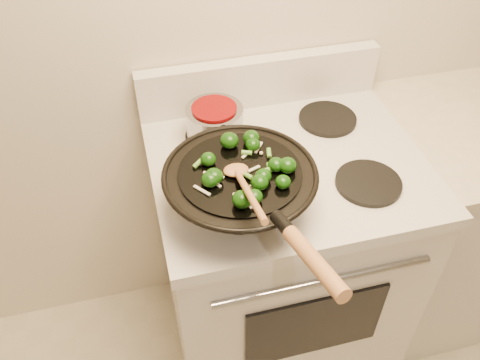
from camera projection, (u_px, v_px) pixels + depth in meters
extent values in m
cube|color=silver|center=(279.00, 263.00, 1.78)|extent=(0.76, 0.64, 0.88)
cube|color=silver|center=(287.00, 166.00, 1.47)|extent=(0.78, 0.66, 0.04)
cube|color=silver|center=(260.00, 81.00, 1.61)|extent=(0.78, 0.05, 0.16)
cylinder|color=#93959B|center=(324.00, 282.00, 1.32)|extent=(0.60, 0.02, 0.02)
cube|color=black|center=(315.00, 327.00, 1.48)|extent=(0.42, 0.01, 0.28)
cylinder|color=black|center=(240.00, 207.00, 1.31)|extent=(0.18, 0.18, 0.01)
cylinder|color=black|center=(368.00, 183.00, 1.38)|extent=(0.18, 0.18, 0.01)
cylinder|color=black|center=(215.00, 137.00, 1.52)|extent=(0.18, 0.18, 0.01)
cylinder|color=black|center=(328.00, 119.00, 1.59)|extent=(0.18, 0.18, 0.01)
cube|color=silver|center=(473.00, 216.00, 1.95)|extent=(0.85, 0.60, 0.88)
torus|color=black|center=(240.00, 174.00, 1.23)|extent=(0.38, 0.38, 0.01)
cylinder|color=black|center=(240.00, 173.00, 1.23)|extent=(0.30, 0.30, 0.01)
cylinder|color=black|center=(282.00, 224.00, 1.06)|extent=(0.04, 0.07, 0.04)
cylinder|color=#A16C3F|center=(315.00, 262.00, 0.96)|extent=(0.07, 0.20, 0.07)
ellipsoid|color=#0F3508|center=(253.00, 144.00, 1.28)|extent=(0.04, 0.04, 0.03)
cylinder|color=#4F8530|center=(257.00, 147.00, 1.29)|extent=(0.02, 0.01, 0.01)
ellipsoid|color=#0F3508|center=(214.00, 176.00, 1.19)|extent=(0.05, 0.05, 0.04)
ellipsoid|color=#0F3508|center=(242.00, 199.00, 1.13)|extent=(0.05, 0.05, 0.04)
ellipsoid|color=#0F3508|center=(251.00, 138.00, 1.30)|extent=(0.04, 0.04, 0.04)
cylinder|color=#4F8530|center=(256.00, 140.00, 1.31)|extent=(0.02, 0.02, 0.02)
ellipsoid|color=#0F3508|center=(254.00, 196.00, 1.15)|extent=(0.04, 0.04, 0.03)
ellipsoid|color=#0F3508|center=(208.00, 159.00, 1.24)|extent=(0.04, 0.04, 0.03)
ellipsoid|color=#0F3508|center=(260.00, 182.00, 1.18)|extent=(0.04, 0.04, 0.04)
cylinder|color=#4F8530|center=(265.00, 185.00, 1.19)|extent=(0.02, 0.02, 0.02)
ellipsoid|color=#0F3508|center=(210.00, 179.00, 1.18)|extent=(0.04, 0.04, 0.04)
ellipsoid|color=#0F3508|center=(263.00, 176.00, 1.19)|extent=(0.04, 0.04, 0.03)
ellipsoid|color=#0F3508|center=(287.00, 165.00, 1.22)|extent=(0.04, 0.04, 0.04)
cylinder|color=#4F8530|center=(292.00, 168.00, 1.23)|extent=(0.02, 0.02, 0.01)
ellipsoid|color=#0F3508|center=(276.00, 165.00, 1.22)|extent=(0.04, 0.04, 0.03)
ellipsoid|color=#0F3508|center=(283.00, 182.00, 1.18)|extent=(0.04, 0.04, 0.03)
ellipsoid|color=#0F3508|center=(229.00, 140.00, 1.29)|extent=(0.05, 0.05, 0.04)
cylinder|color=#4F8530|center=(235.00, 144.00, 1.30)|extent=(0.01, 0.02, 0.02)
cube|color=silver|center=(250.00, 189.00, 1.18)|extent=(0.05, 0.03, 0.00)
cube|color=silver|center=(210.00, 179.00, 1.21)|extent=(0.02, 0.04, 0.00)
cube|color=silver|center=(214.00, 175.00, 1.22)|extent=(0.05, 0.04, 0.00)
cube|color=silver|center=(249.00, 201.00, 1.15)|extent=(0.01, 0.04, 0.00)
cube|color=silver|center=(254.00, 169.00, 1.23)|extent=(0.04, 0.02, 0.00)
cube|color=silver|center=(248.00, 152.00, 1.28)|extent=(0.04, 0.04, 0.00)
cube|color=silver|center=(202.00, 190.00, 1.18)|extent=(0.04, 0.04, 0.00)
cube|color=silver|center=(248.00, 191.00, 1.18)|extent=(0.03, 0.04, 0.00)
cube|color=silver|center=(213.00, 181.00, 1.20)|extent=(0.03, 0.05, 0.00)
cube|color=silver|center=(259.00, 147.00, 1.29)|extent=(0.03, 0.04, 0.00)
cylinder|color=#539831|center=(266.00, 170.00, 1.22)|extent=(0.02, 0.03, 0.02)
cylinder|color=#539831|center=(269.00, 153.00, 1.27)|extent=(0.03, 0.02, 0.01)
cylinder|color=#539831|center=(248.00, 176.00, 1.21)|extent=(0.02, 0.03, 0.02)
cylinder|color=#539831|center=(247.00, 153.00, 1.27)|extent=(0.03, 0.02, 0.01)
cylinder|color=#539831|center=(270.00, 167.00, 1.23)|extent=(0.02, 0.03, 0.01)
cylinder|color=#539831|center=(206.00, 180.00, 1.20)|extent=(0.02, 0.01, 0.02)
cylinder|color=#539831|center=(198.00, 163.00, 1.24)|extent=(0.02, 0.02, 0.01)
sphere|color=beige|center=(256.00, 147.00, 1.29)|extent=(0.01, 0.01, 0.01)
sphere|color=beige|center=(261.00, 153.00, 1.27)|extent=(0.01, 0.01, 0.01)
sphere|color=beige|center=(234.00, 195.00, 1.17)|extent=(0.01, 0.01, 0.01)
ellipsoid|color=#A16C3F|center=(236.00, 170.00, 1.22)|extent=(0.06, 0.05, 0.02)
cylinder|color=#A16C3F|center=(249.00, 195.00, 1.10)|extent=(0.02, 0.25, 0.10)
cylinder|color=#93959B|center=(215.00, 122.00, 1.49)|extent=(0.17, 0.17, 0.09)
cylinder|color=#680406|center=(214.00, 108.00, 1.45)|extent=(0.13, 0.13, 0.01)
cylinder|color=black|center=(229.00, 138.00, 1.36)|extent=(0.03, 0.10, 0.02)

